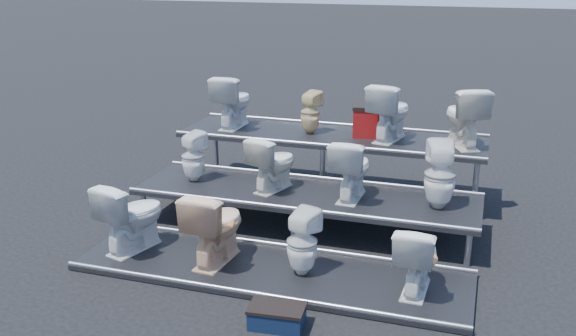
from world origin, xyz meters
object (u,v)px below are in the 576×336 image
(toilet_1, at_px, (215,226))
(toilet_5, at_px, (273,163))
(toilet_6, at_px, (351,168))
(toilet_2, at_px, (302,242))
(toilet_7, at_px, (440,175))
(toilet_10, at_px, (390,111))
(toilet_11, at_px, (464,116))
(red_crate, at_px, (373,122))
(toilet_0, at_px, (132,215))
(toilet_3, at_px, (417,257))
(toilet_8, at_px, (233,101))
(step_stool, at_px, (277,318))
(toilet_9, at_px, (310,112))
(toilet_4, at_px, (193,157))

(toilet_1, height_order, toilet_5, toilet_5)
(toilet_1, height_order, toilet_6, toilet_6)
(toilet_2, xyz_separation_m, toilet_5, (-0.76, 1.30, 0.39))
(toilet_7, distance_m, toilet_10, 1.58)
(toilet_2, relative_size, toilet_11, 0.90)
(toilet_5, xyz_separation_m, red_crate, (0.96, 1.45, 0.25))
(toilet_0, bearing_deg, toilet_3, -163.79)
(toilet_8, relative_size, red_crate, 1.43)
(toilet_2, distance_m, toilet_11, 3.07)
(toilet_6, distance_m, toilet_10, 1.38)
(toilet_1, relative_size, red_crate, 1.55)
(toilet_5, bearing_deg, toilet_8, -32.34)
(toilet_1, distance_m, toilet_3, 2.14)
(toilet_10, bearing_deg, red_crate, -17.36)
(toilet_10, relative_size, red_crate, 1.46)
(toilet_1, distance_m, toilet_2, 0.98)
(red_crate, height_order, step_stool, red_crate)
(toilet_9, height_order, toilet_11, toilet_11)
(toilet_8, relative_size, toilet_11, 0.97)
(toilet_5, distance_m, toilet_11, 2.57)
(toilet_2, xyz_separation_m, toilet_9, (-0.66, 2.60, 0.74))
(toilet_6, height_order, red_crate, red_crate)
(toilet_8, bearing_deg, toilet_9, -178.07)
(toilet_2, distance_m, toilet_9, 2.78)
(toilet_3, height_order, toilet_6, toilet_6)
(toilet_0, bearing_deg, toilet_6, -133.26)
(toilet_3, relative_size, toilet_10, 0.92)
(toilet_1, bearing_deg, toilet_0, 4.81)
(toilet_5, height_order, toilet_6, toilet_6)
(toilet_6, xyz_separation_m, red_crate, (-0.02, 1.45, 0.22))
(toilet_0, xyz_separation_m, toilet_8, (0.17, 2.60, 0.78))
(toilet_0, distance_m, red_crate, 3.56)
(toilet_3, relative_size, toilet_8, 0.94)
(toilet_7, height_order, toilet_11, toilet_11)
(toilet_6, relative_size, step_stool, 1.51)
(toilet_0, bearing_deg, toilet_4, -79.91)
(toilet_11, bearing_deg, toilet_0, 14.79)
(toilet_0, bearing_deg, toilet_11, -126.35)
(toilet_10, height_order, toilet_11, toilet_11)
(step_stool, bearing_deg, toilet_2, 87.74)
(toilet_5, height_order, red_crate, red_crate)
(toilet_3, xyz_separation_m, toilet_9, (-1.83, 2.60, 0.74))
(toilet_7, bearing_deg, red_crate, -65.24)
(toilet_1, distance_m, step_stool, 1.45)
(toilet_1, relative_size, toilet_9, 1.39)
(toilet_9, distance_m, toilet_11, 2.07)
(toilet_1, relative_size, toilet_8, 1.08)
(toilet_3, bearing_deg, toilet_2, 2.03)
(toilet_9, bearing_deg, toilet_3, 144.65)
(toilet_8, xyz_separation_m, toilet_10, (2.27, 0.00, 0.01))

